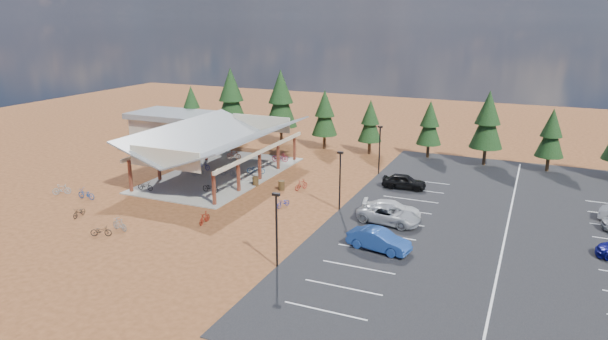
# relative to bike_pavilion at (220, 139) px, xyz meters

# --- Properties ---
(ground) EXTENTS (140.00, 140.00, 0.00)m
(ground) POSITION_rel_bike_pavilion_xyz_m (10.00, -7.00, -3.82)
(ground) COLOR #5B3117
(ground) RESTS_ON ground
(asphalt_lot) EXTENTS (27.00, 44.00, 0.04)m
(asphalt_lot) POSITION_rel_bike_pavilion_xyz_m (28.50, -4.00, -3.80)
(asphalt_lot) COLOR black
(asphalt_lot) RESTS_ON ground
(concrete_pad) EXTENTS (10.60, 18.60, 0.10)m
(concrete_pad) POSITION_rel_bike_pavilion_xyz_m (0.00, 0.00, -3.77)
(concrete_pad) COLOR gray
(concrete_pad) RESTS_ON ground
(bike_pavilion) EXTENTS (11.65, 19.40, 4.97)m
(bike_pavilion) POSITION_rel_bike_pavilion_xyz_m (0.00, 0.00, 0.00)
(bike_pavilion) COLOR #5A2A19
(bike_pavilion) RESTS_ON concrete_pad
(outbuilding) EXTENTS (11.00, 7.00, 3.90)m
(outbuilding) POSITION_rel_bike_pavilion_xyz_m (-14.00, 11.00, -1.80)
(outbuilding) COLOR #ADA593
(outbuilding) RESTS_ON ground
(lamp_post_0) EXTENTS (0.50, 0.25, 5.14)m
(lamp_post_0) POSITION_rel_bike_pavilion_xyz_m (15.00, -17.00, -0.85)
(lamp_post_0) COLOR black
(lamp_post_0) RESTS_ON ground
(lamp_post_1) EXTENTS (0.50, 0.25, 5.14)m
(lamp_post_1) POSITION_rel_bike_pavilion_xyz_m (15.00, -5.00, -0.85)
(lamp_post_1) COLOR black
(lamp_post_1) RESTS_ON ground
(lamp_post_2) EXTENTS (0.50, 0.25, 5.14)m
(lamp_post_2) POSITION_rel_bike_pavilion_xyz_m (15.00, 7.00, -0.85)
(lamp_post_2) COLOR black
(lamp_post_2) RESTS_ON ground
(trash_bin_0) EXTENTS (0.60, 0.60, 0.90)m
(trash_bin_0) POSITION_rel_bike_pavilion_xyz_m (5.15, -1.92, -3.37)
(trash_bin_0) COLOR #443118
(trash_bin_0) RESTS_ON ground
(trash_bin_1) EXTENTS (0.60, 0.60, 0.90)m
(trash_bin_1) POSITION_rel_bike_pavilion_xyz_m (8.03, -2.07, -3.37)
(trash_bin_1) COLOR #443118
(trash_bin_1) RESTS_ON ground
(pine_0) EXTENTS (2.95, 2.95, 6.87)m
(pine_0) POSITION_rel_bike_pavilion_xyz_m (-14.05, 15.15, 0.37)
(pine_0) COLOR #382314
(pine_0) RESTS_ON ground
(pine_1) EXTENTS (4.15, 4.15, 9.67)m
(pine_1) POSITION_rel_bike_pavilion_xyz_m (-7.10, 14.18, 2.08)
(pine_1) COLOR #382314
(pine_1) RESTS_ON ground
(pine_2) EXTENTS (4.11, 4.11, 9.58)m
(pine_2) POSITION_rel_bike_pavilion_xyz_m (-0.49, 15.37, 2.03)
(pine_2) COLOR #382314
(pine_2) RESTS_ON ground
(pine_3) EXTENTS (3.17, 3.17, 7.39)m
(pine_3) POSITION_rel_bike_pavilion_xyz_m (5.64, 15.09, 0.69)
(pine_3) COLOR #382314
(pine_3) RESTS_ON ground
(pine_4) EXTENTS (2.83, 2.83, 6.58)m
(pine_4) POSITION_rel_bike_pavilion_xyz_m (11.56, 14.82, 0.19)
(pine_4) COLOR #382314
(pine_4) RESTS_ON ground
(pine_5) EXTENTS (2.90, 2.90, 6.75)m
(pine_5) POSITION_rel_bike_pavilion_xyz_m (18.36, 15.89, 0.29)
(pine_5) COLOR #382314
(pine_5) RESTS_ON ground
(pine_6) EXTENTS (3.58, 3.58, 8.33)m
(pine_6) POSITION_rel_bike_pavilion_xyz_m (24.77, 15.05, 1.27)
(pine_6) COLOR #382314
(pine_6) RESTS_ON ground
(pine_7) EXTENTS (2.93, 2.93, 6.81)m
(pine_7) POSITION_rel_bike_pavilion_xyz_m (31.23, 15.12, 0.33)
(pine_7) COLOR #382314
(pine_7) RESTS_ON ground
(bike_0) EXTENTS (1.66, 0.71, 0.85)m
(bike_0) POSITION_rel_bike_pavilion_xyz_m (-3.60, -7.62, -3.30)
(bike_0) COLOR black
(bike_0) RESTS_ON concrete_pad
(bike_1) EXTENTS (1.71, 0.72, 0.99)m
(bike_1) POSITION_rel_bike_pavilion_xyz_m (-1.67, -1.63, -3.23)
(bike_1) COLOR gray
(bike_1) RESTS_ON concrete_pad
(bike_2) EXTENTS (1.84, 0.72, 0.95)m
(bike_2) POSITION_rel_bike_pavilion_xyz_m (-2.65, 0.61, -3.25)
(bike_2) COLOR navy
(bike_2) RESTS_ON concrete_pad
(bike_3) EXTENTS (1.78, 0.77, 1.04)m
(bike_3) POSITION_rel_bike_pavilion_xyz_m (-1.87, 5.77, -3.21)
(bike_3) COLOR #99381F
(bike_3) RESTS_ON concrete_pad
(bike_4) EXTENTS (1.71, 0.61, 0.90)m
(bike_4) POSITION_rel_bike_pavilion_xyz_m (2.38, -5.62, -3.27)
(bike_4) COLOR black
(bike_4) RESTS_ON concrete_pad
(bike_5) EXTENTS (1.77, 0.77, 1.03)m
(bike_5) POSITION_rel_bike_pavilion_xyz_m (1.06, -0.34, -3.21)
(bike_5) COLOR gray
(bike_5) RESTS_ON concrete_pad
(bike_6) EXTENTS (2.03, 1.23, 1.01)m
(bike_6) POSITION_rel_bike_pavilion_xyz_m (3.35, 1.48, -3.22)
(bike_6) COLOR navy
(bike_6) RESTS_ON concrete_pad
(bike_7) EXTENTS (1.91, 1.08, 1.11)m
(bike_7) POSITION_rel_bike_pavilion_xyz_m (3.52, 6.85, -3.17)
(bike_7) COLOR maroon
(bike_7) RESTS_ON concrete_pad
(bike_8) EXTENTS (0.77, 1.58, 0.80)m
(bike_8) POSITION_rel_bike_pavilion_xyz_m (-4.16, -15.24, -3.43)
(bike_8) COLOR black
(bike_8) RESTS_ON ground
(bike_9) EXTENTS (1.57, 1.39, 0.99)m
(bike_9) POSITION_rel_bike_pavilion_xyz_m (-10.09, -11.53, -3.33)
(bike_9) COLOR gray
(bike_9) RESTS_ON ground
(bike_10) EXTENTS (1.86, 0.65, 0.98)m
(bike_10) POSITION_rel_bike_pavilion_xyz_m (-7.00, -11.62, -3.34)
(bike_10) COLOR navy
(bike_10) RESTS_ON ground
(bike_11) EXTENTS (0.59, 1.65, 0.97)m
(bike_11) POSITION_rel_bike_pavilion_xyz_m (6.22, -12.37, -3.34)
(bike_11) COLOR maroon
(bike_11) RESTS_ON ground
(bike_12) EXTENTS (1.69, 1.16, 0.84)m
(bike_12) POSITION_rel_bike_pavilion_xyz_m (0.53, -17.70, -3.40)
(bike_12) COLOR black
(bike_12) RESTS_ON ground
(bike_13) EXTENTS (1.72, 0.80, 1.00)m
(bike_13) POSITION_rel_bike_pavilion_xyz_m (1.01, -16.22, -3.32)
(bike_13) COLOR gray
(bike_13) RESTS_ON ground
(bike_14) EXTENTS (0.97, 1.61, 0.80)m
(bike_14) POSITION_rel_bike_pavilion_xyz_m (10.32, -6.38, -3.42)
(bike_14) COLOR navy
(bike_14) RESTS_ON ground
(bike_15) EXTENTS (1.02, 1.72, 1.00)m
(bike_15) POSITION_rel_bike_pavilion_xyz_m (9.75, -1.26, -3.33)
(bike_15) COLOR maroon
(bike_15) RESTS_ON ground
(car_1) EXTENTS (4.75, 2.38, 1.50)m
(car_1) POSITION_rel_bike_pavilion_xyz_m (20.44, -11.77, -3.04)
(car_1) COLOR #1F4290
(car_1) RESTS_ON asphalt_lot
(car_2) EXTENTS (5.30, 2.90, 1.41)m
(car_2) POSITION_rel_bike_pavilion_xyz_m (19.72, -6.43, -3.08)
(car_2) COLOR #A5A7AD
(car_2) RESTS_ON asphalt_lot
(car_3) EXTENTS (5.03, 2.82, 1.38)m
(car_3) POSITION_rel_bike_pavilion_xyz_m (19.60, -5.05, -3.10)
(car_3) COLOR silver
(car_3) RESTS_ON asphalt_lot
(car_4) EXTENTS (4.25, 1.94, 1.41)m
(car_4) POSITION_rel_bike_pavilion_xyz_m (18.67, 3.01, -3.08)
(car_4) COLOR black
(car_4) RESTS_ON asphalt_lot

